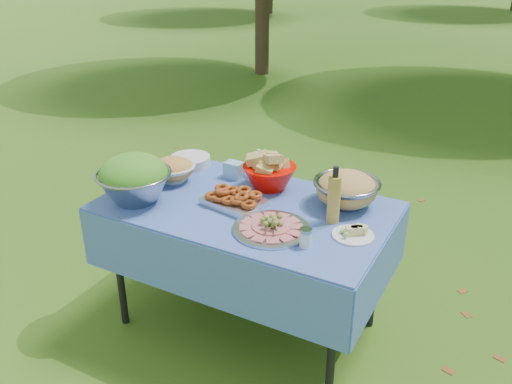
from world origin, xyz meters
TOP-DOWN VIEW (x-y plane):
  - ground at (0.00, 0.00)m, footprint 80.00×80.00m
  - picnic_table at (0.00, 0.00)m, footprint 1.46×0.86m
  - salad_bowl at (-0.53, -0.23)m, footprint 0.41×0.41m
  - pasta_bowl_white at (-0.51, 0.07)m, footprint 0.31×0.31m
  - plate_stack at (-0.55, 0.30)m, footprint 0.28×0.28m
  - wipes_box at (-0.23, 0.27)m, footprint 0.11×0.08m
  - sanitizer_bottle at (-0.12, 0.36)m, footprint 0.06×0.06m
  - bread_bowl at (0.01, 0.25)m, footprint 0.31×0.31m
  - pasta_bowl_steel at (0.45, 0.25)m, footprint 0.34×0.34m
  - fried_tray at (-0.05, -0.03)m, footprint 0.33×0.26m
  - charcuterie_platter at (0.23, -0.17)m, footprint 0.45×0.45m
  - oil_bottle at (0.45, 0.04)m, footprint 0.08×0.08m
  - cheese_plate at (0.59, -0.04)m, footprint 0.22×0.22m
  - shaker at (0.43, -0.23)m, footprint 0.06×0.06m

SIDE VIEW (x-z plane):
  - ground at x=0.00m, z-range 0.00..0.00m
  - picnic_table at x=0.00m, z-range 0.00..0.76m
  - cheese_plate at x=0.59m, z-range 0.76..0.81m
  - plate_stack at x=-0.55m, z-range 0.76..0.82m
  - fried_tray at x=-0.05m, z-range 0.76..0.83m
  - charcuterie_platter at x=0.23m, z-range 0.76..0.84m
  - shaker at x=0.43m, z-range 0.76..0.85m
  - wipes_box at x=-0.23m, z-range 0.76..0.85m
  - pasta_bowl_white at x=-0.51m, z-range 0.76..0.90m
  - sanitizer_bottle at x=-0.12m, z-range 0.76..0.92m
  - pasta_bowl_steel at x=0.45m, z-range 0.76..0.94m
  - bread_bowl at x=0.01m, z-range 0.76..0.95m
  - salad_bowl at x=-0.53m, z-range 0.76..1.01m
  - oil_bottle at x=0.45m, z-range 0.76..1.05m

